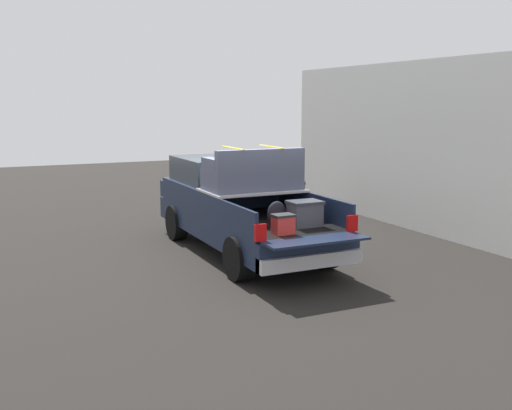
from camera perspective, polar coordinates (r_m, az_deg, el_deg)
The scene contains 4 objects.
ground_plane at distance 12.46m, azimuth -1.19°, elevation -4.57°, with size 40.00×40.00×0.00m, color black.
pickup_truck at distance 12.58m, azimuth -1.88°, elevation 0.07°, with size 6.05×2.06×2.23m.
building_facade at distance 14.73m, azimuth 16.29°, elevation 5.30°, with size 11.63×0.36×4.07m, color white.
trash_can at distance 16.21m, azimuth 3.70°, elevation 0.56°, with size 0.60×0.60×0.98m.
Camera 1 is at (-11.01, 4.94, 3.09)m, focal length 41.87 mm.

